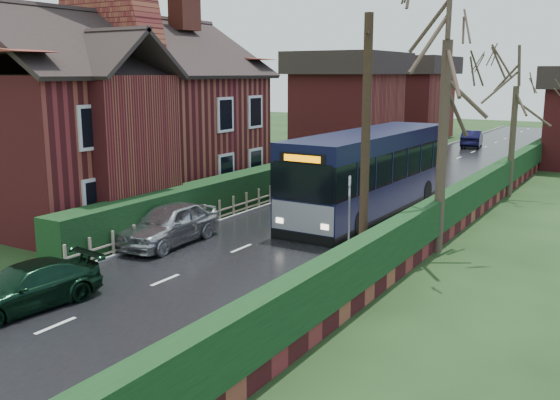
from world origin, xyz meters
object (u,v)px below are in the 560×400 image
Objects in this scene: brick_house at (114,112)px; car_silver at (169,224)px; car_green at (25,287)px; telegraph_pole at (365,147)px; bus_stop_sign at (349,201)px; bus at (370,173)px.

brick_house is 3.32× the size of car_silver.
telegraph_pole reaches higher than car_green.
telegraph_pole is (13.53, -3.21, -0.45)m from brick_house.
car_silver is 8.04m from telegraph_pole.
brick_house is at bearing 156.19° from bus_stop_sign.
car_green is at bearing -85.02° from car_silver.
car_green is at bearing -55.48° from brick_house.
bus_stop_sign is (5.77, 2.83, 0.97)m from car_silver.
telegraph_pole is (7.37, 0.38, 3.18)m from car_silver.
bus is 1.53× the size of telegraph_pole.
telegraph_pole is at bearing -67.13° from bus.
car_silver is 6.86m from car_green.
brick_house reaches higher than bus_stop_sign.
car_silver is at bearing -174.08° from bus_stop_sign.
bus_stop_sign is (11.93, -0.75, -2.66)m from brick_house.
bus is 9.42m from car_silver.
telegraph_pole is (3.19, -8.00, 2.14)m from bus.
bus is 15.55m from car_green.
brick_house is 11.70m from bus.
car_silver is 0.57× the size of telegraph_pole.
telegraph_pole is (1.60, -2.46, 2.21)m from bus_stop_sign.
telegraph_pole is at bearing -77.12° from bus_stop_sign.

